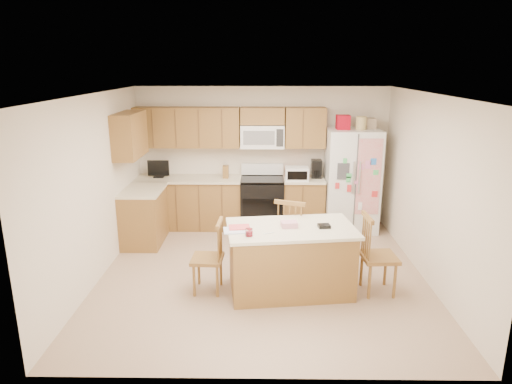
{
  "coord_description": "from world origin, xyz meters",
  "views": [
    {
      "loc": [
        -0.01,
        -5.93,
        2.87
      ],
      "look_at": [
        -0.09,
        0.35,
        1.11
      ],
      "focal_mm": 32.0,
      "sensor_mm": 36.0,
      "label": 1
    }
  ],
  "objects_px": {
    "stove": "(262,202)",
    "windsor_chair_right": "(377,256)",
    "refrigerator": "(351,179)",
    "island": "(290,259)",
    "windsor_chair_back": "(292,236)",
    "windsor_chair_left": "(209,258)"
  },
  "relations": [
    {
      "from": "stove",
      "to": "island",
      "type": "bearing_deg",
      "value": -81.44
    },
    {
      "from": "refrigerator",
      "to": "island",
      "type": "distance_m",
      "value": 2.69
    },
    {
      "from": "refrigerator",
      "to": "island",
      "type": "height_order",
      "value": "refrigerator"
    },
    {
      "from": "windsor_chair_left",
      "to": "windsor_chair_right",
      "type": "height_order",
      "value": "windsor_chair_right"
    },
    {
      "from": "island",
      "to": "windsor_chair_back",
      "type": "height_order",
      "value": "windsor_chair_back"
    },
    {
      "from": "refrigerator",
      "to": "windsor_chair_back",
      "type": "distance_m",
      "value": 2.09
    },
    {
      "from": "refrigerator",
      "to": "windsor_chair_left",
      "type": "relative_size",
      "value": 2.11
    },
    {
      "from": "stove",
      "to": "windsor_chair_right",
      "type": "distance_m",
      "value": 2.85
    },
    {
      "from": "island",
      "to": "windsor_chair_back",
      "type": "bearing_deg",
      "value": 84.32
    },
    {
      "from": "refrigerator",
      "to": "windsor_chair_left",
      "type": "distance_m",
      "value": 3.31
    },
    {
      "from": "windsor_chair_back",
      "to": "windsor_chair_right",
      "type": "bearing_deg",
      "value": -33.34
    },
    {
      "from": "windsor_chair_left",
      "to": "windsor_chair_back",
      "type": "height_order",
      "value": "windsor_chair_back"
    },
    {
      "from": "windsor_chair_left",
      "to": "refrigerator",
      "type": "bearing_deg",
      "value": 46.52
    },
    {
      "from": "refrigerator",
      "to": "windsor_chair_right",
      "type": "bearing_deg",
      "value": -92.37
    },
    {
      "from": "stove",
      "to": "windsor_chair_left",
      "type": "distance_m",
      "value": 2.53
    },
    {
      "from": "windsor_chair_back",
      "to": "refrigerator",
      "type": "bearing_deg",
      "value": 56.07
    },
    {
      "from": "stove",
      "to": "windsor_chair_left",
      "type": "xyz_separation_m",
      "value": [
        -0.68,
        -2.44,
        -0.02
      ]
    },
    {
      "from": "windsor_chair_left",
      "to": "island",
      "type": "bearing_deg",
      "value": 1.17
    },
    {
      "from": "island",
      "to": "windsor_chair_left",
      "type": "bearing_deg",
      "value": -178.83
    },
    {
      "from": "refrigerator",
      "to": "windsor_chair_right",
      "type": "height_order",
      "value": "refrigerator"
    },
    {
      "from": "refrigerator",
      "to": "windsor_chair_left",
      "type": "xyz_separation_m",
      "value": [
        -2.25,
        -2.38,
        -0.46
      ]
    },
    {
      "from": "stove",
      "to": "windsor_chair_left",
      "type": "bearing_deg",
      "value": -105.65
    }
  ]
}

